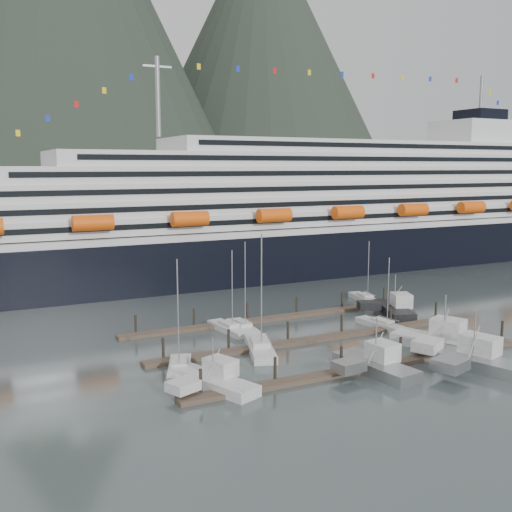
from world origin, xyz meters
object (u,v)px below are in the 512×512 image
object	(u,v)px
trawler_b	(375,365)
sailboat_d	(382,326)
sailboat_c	(260,349)
trawler_e	(394,309)
trawler_a	(212,380)
sailboat_b	(243,328)
cruise_ship	(322,218)
sailboat_e	(229,329)
trawler_d	(443,342)
trawler_c	(473,360)
sailboat_g	(365,299)
sailboat_a	(180,369)

from	to	relation	value
trawler_b	sailboat_d	bearing A→B (deg)	-48.81
sailboat_c	trawler_e	distance (m)	30.21
sailboat_d	trawler_b	xyz separation A→B (m)	(-13.36, -15.45, 0.54)
sailboat_c	trawler_a	size ratio (longest dim) A/B	1.37
sailboat_b	trawler_e	world-z (taller)	sailboat_b
sailboat_d	trawler_e	distance (m)	9.17
cruise_ship	sailboat_e	size ratio (longest dim) A/B	16.50
trawler_d	trawler_a	bearing A→B (deg)	63.73
sailboat_b	trawler_d	distance (m)	28.54
sailboat_e	trawler_b	size ratio (longest dim) A/B	1.09
cruise_ship	trawler_c	distance (m)	74.50
trawler_d	sailboat_c	bearing A→B (deg)	41.72
cruise_ship	trawler_b	world-z (taller)	cruise_ship
sailboat_g	trawler_c	xyz separation A→B (m)	(-10.03, -35.05, 0.57)
sailboat_e	trawler_e	world-z (taller)	sailboat_e
sailboat_e	trawler_b	bearing A→B (deg)	-167.73
sailboat_b	sailboat_g	bearing A→B (deg)	-69.78
trawler_e	cruise_ship	bearing A→B (deg)	3.45
trawler_c	trawler_e	distance (m)	26.60
sailboat_a	trawler_d	world-z (taller)	sailboat_a
sailboat_d	trawler_c	distance (m)	19.35
sailboat_e	trawler_d	distance (m)	30.36
sailboat_e	trawler_e	bearing A→B (deg)	-101.94
sailboat_d	trawler_b	world-z (taller)	sailboat_d
sailboat_d	sailboat_a	bearing A→B (deg)	90.94
sailboat_c	trawler_a	distance (m)	13.78
sailboat_c	cruise_ship	bearing A→B (deg)	-20.47
trawler_a	trawler_d	xyz separation A→B (m)	(33.02, -0.80, 0.17)
sailboat_a	trawler_e	xyz separation A→B (m)	(41.13, 11.07, 0.50)
cruise_ship	sailboat_b	world-z (taller)	cruise_ship
trawler_e	trawler_c	bearing A→B (deg)	-177.15
trawler_c	trawler_e	bearing A→B (deg)	-35.76
sailboat_g	trawler_a	distance (m)	49.24
cruise_ship	sailboat_g	distance (m)	39.05
trawler_b	sailboat_c	bearing A→B (deg)	25.83
sailboat_d	trawler_c	size ratio (longest dim) A/B	0.73
cruise_ship	trawler_e	distance (m)	48.36
cruise_ship	sailboat_g	bearing A→B (deg)	-110.33
sailboat_c	trawler_d	size ratio (longest dim) A/B	1.15
trawler_b	trawler_d	xyz separation A→B (m)	(13.86, 3.22, 0.08)
sailboat_e	trawler_b	distance (m)	25.40
sailboat_g	sailboat_a	bearing A→B (deg)	126.90
sailboat_c	trawler_a	bearing A→B (deg)	149.33
sailboat_b	trawler_c	size ratio (longest dim) A/B	0.89
sailboat_d	trawler_d	distance (m)	12.25
trawler_d	trawler_c	bearing A→B (deg)	139.32
sailboat_e	trawler_b	world-z (taller)	sailboat_e
sailboat_b	trawler_e	xyz separation A→B (m)	(26.52, -2.14, 0.52)
cruise_ship	trawler_a	xyz separation A→B (m)	(-54.00, -62.14, -11.20)
sailboat_b	sailboat_c	bearing A→B (deg)	171.64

